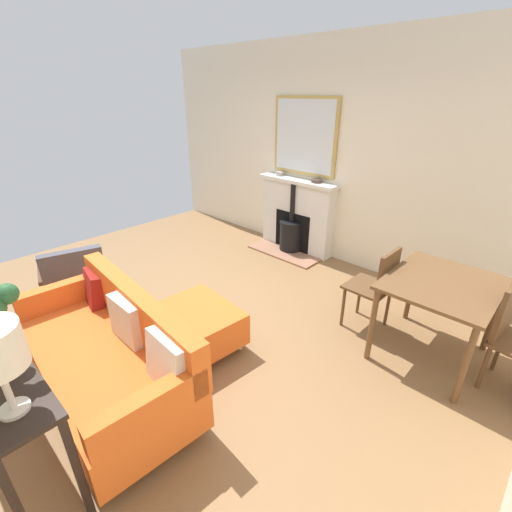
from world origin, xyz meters
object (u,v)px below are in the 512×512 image
(armchair_accent, at_px, (74,272))
(dining_chair_near_fireplace, at_px, (377,284))
(mantel_bowl_far, at_px, (316,181))
(sofa, at_px, (110,353))
(ottoman, at_px, (199,324))
(mantel_bowl_near, at_px, (280,173))
(dining_table, at_px, (441,293))
(fireplace, at_px, (295,220))

(armchair_accent, height_order, dining_chair_near_fireplace, dining_chair_near_fireplace)
(mantel_bowl_far, relative_size, armchair_accent, 0.18)
(sofa, distance_m, ottoman, 0.82)
(mantel_bowl_near, distance_m, armchair_accent, 3.04)
(dining_table, xyz_separation_m, dining_chair_near_fireplace, (0.00, -0.56, -0.13))
(sofa, xyz_separation_m, ottoman, (-0.81, 0.08, -0.11))
(mantel_bowl_near, relative_size, mantel_bowl_far, 0.84)
(sofa, height_order, dining_chair_near_fireplace, dining_chair_near_fireplace)
(fireplace, distance_m, sofa, 3.30)
(ottoman, distance_m, armchair_accent, 1.64)
(armchair_accent, bearing_deg, mantel_bowl_near, 170.96)
(sofa, height_order, dining_table, sofa)
(dining_table, relative_size, dining_chair_near_fireplace, 1.09)
(sofa, relative_size, dining_table, 1.96)
(ottoman, height_order, armchair_accent, armchair_accent)
(fireplace, xyz_separation_m, dining_chair_near_fireplace, (1.07, 1.81, 0.05))
(mantel_bowl_far, distance_m, dining_table, 2.37)
(mantel_bowl_near, height_order, dining_chair_near_fireplace, mantel_bowl_near)
(fireplace, relative_size, sofa, 0.67)
(dining_table, bearing_deg, armchair_accent, -59.87)
(mantel_bowl_far, distance_m, ottoman, 2.62)
(mantel_bowl_far, bearing_deg, mantel_bowl_near, -90.00)
(ottoman, distance_m, dining_chair_near_fireplace, 1.74)
(mantel_bowl_near, xyz_separation_m, sofa, (3.25, 1.01, -0.76))
(fireplace, xyz_separation_m, dining_table, (1.06, 2.36, 0.18))
(dining_table, bearing_deg, mantel_bowl_far, -117.82)
(fireplace, bearing_deg, ottoman, 17.14)
(mantel_bowl_far, height_order, armchair_accent, mantel_bowl_far)
(fireplace, distance_m, armchair_accent, 3.02)
(ottoman, xyz_separation_m, armchair_accent, (0.49, -1.55, 0.17))
(mantel_bowl_near, distance_m, ottoman, 2.81)
(fireplace, distance_m, mantel_bowl_far, 0.70)
(ottoman, height_order, dining_chair_near_fireplace, dining_chair_near_fireplace)
(mantel_bowl_far, height_order, dining_table, mantel_bowl_far)
(mantel_bowl_near, relative_size, dining_chair_near_fireplace, 0.14)
(sofa, xyz_separation_m, dining_chair_near_fireplace, (-2.16, 1.14, 0.18))
(sofa, bearing_deg, fireplace, -168.31)
(mantel_bowl_near, bearing_deg, dining_table, 68.14)
(sofa, distance_m, dining_table, 2.77)
(dining_table, bearing_deg, sofa, -38.07)
(ottoman, bearing_deg, mantel_bowl_far, -169.79)
(ottoman, distance_m, dining_table, 2.15)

